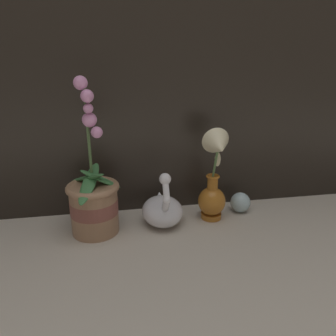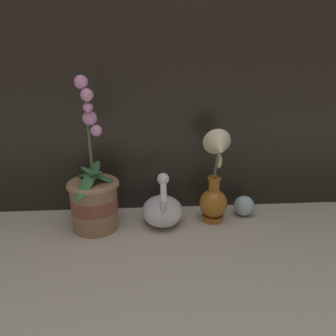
# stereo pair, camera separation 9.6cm
# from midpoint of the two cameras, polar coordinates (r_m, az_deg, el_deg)

# --- Properties ---
(ground_plane) EXTENTS (2.80, 2.80, 0.00)m
(ground_plane) POSITION_cam_midpoint_polar(r_m,az_deg,el_deg) (0.94, 4.20, -12.79)
(ground_plane) COLOR #BCB2A3
(window_backdrop) EXTENTS (2.80, 0.03, 1.20)m
(window_backdrop) POSITION_cam_midpoint_polar(r_m,az_deg,el_deg) (1.03, 3.13, 25.02)
(window_backdrop) COLOR black
(window_backdrop) RESTS_ON ground_plane
(orchid_potted_plant) EXTENTS (0.16, 0.20, 0.45)m
(orchid_potted_plant) POSITION_cam_midpoint_polar(r_m,az_deg,el_deg) (0.97, -10.04, -5.04)
(orchid_potted_plant) COLOR #9E7556
(orchid_potted_plant) RESTS_ON ground_plane
(swan_figurine) EXTENTS (0.13, 0.19, 0.18)m
(swan_figurine) POSITION_cam_midpoint_polar(r_m,az_deg,el_deg) (1.01, 1.74, -7.13)
(swan_figurine) COLOR white
(swan_figurine) RESTS_ON ground_plane
(blue_vase) EXTENTS (0.09, 0.12, 0.30)m
(blue_vase) POSITION_cam_midpoint_polar(r_m,az_deg,el_deg) (1.00, 10.97, -2.81)
(blue_vase) COLOR #B26B23
(blue_vase) RESTS_ON ground_plane
(glass_sphere) EXTENTS (0.07, 0.07, 0.07)m
(glass_sphere) POSITION_cam_midpoint_polar(r_m,az_deg,el_deg) (1.10, 15.58, -6.40)
(glass_sphere) COLOR silver
(glass_sphere) RESTS_ON ground_plane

